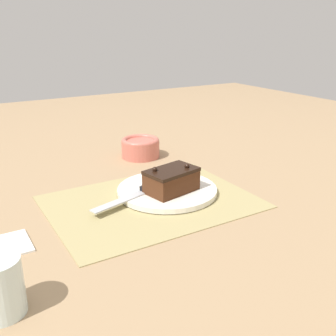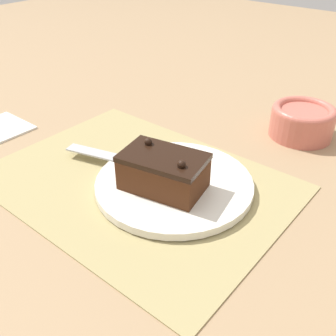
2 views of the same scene
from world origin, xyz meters
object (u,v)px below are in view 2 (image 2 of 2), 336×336
Objects in this scene: cake_plate at (174,184)px; small_bowl at (302,120)px; serving_knife at (142,162)px; chocolate_cake at (164,171)px.

small_bowl is (0.08, 0.29, 0.02)m from cake_plate.
small_bowl is at bearing 75.23° from cake_plate.
serving_knife is at bearing -116.54° from small_bowl.
small_bowl is (0.08, 0.31, -0.01)m from chocolate_cake.
chocolate_cake is 1.14× the size of small_bowl.
chocolate_cake is 0.32m from small_bowl.
cake_plate is 1.81× the size of chocolate_cake.
chocolate_cake is at bearing -104.10° from small_bowl.
serving_knife reaches higher than cake_plate.
cake_plate is at bearing 85.33° from chocolate_cake.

